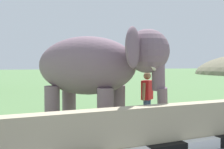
# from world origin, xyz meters

# --- Properties ---
(barrier_parapet) EXTENTS (28.00, 0.36, 1.00)m
(barrier_parapet) POSITION_xyz_m (2.00, 3.99, 0.50)
(barrier_parapet) COLOR tan
(barrier_parapet) RESTS_ON ground_plane
(elephant) EXTENTS (3.82, 3.85, 2.81)m
(elephant) POSITION_xyz_m (1.28, 6.27, 1.82)
(elephant) COLOR slate
(elephant) RESTS_ON ground_plane
(person_handler) EXTENTS (0.57, 0.46, 1.66)m
(person_handler) POSITION_xyz_m (2.83, 6.04, 0.93)
(person_handler) COLOR navy
(person_handler) RESTS_ON ground_plane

